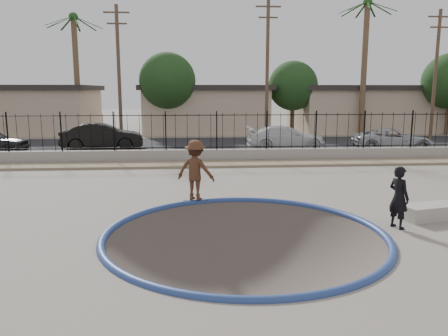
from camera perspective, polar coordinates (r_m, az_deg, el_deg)
name	(u,v)px	position (r m, az deg, el deg)	size (l,w,h in m)	color
ground	(215,176)	(23.68, -1.19, -1.09)	(120.00, 120.00, 2.20)	gray
bowl_pit	(245,235)	(10.86, 2.72, -8.75)	(6.84, 6.84, 1.80)	#453A35
coping_ring	(245,235)	(10.86, 2.72, -8.75)	(7.04, 7.04, 0.20)	navy
rock_strip	(218,164)	(20.72, -0.77, 0.54)	(42.00, 1.60, 0.11)	#9C8666
retaining_wall	(217,155)	(21.77, -0.95, 1.66)	(42.00, 0.45, 0.60)	gray
fence	(217,131)	(21.62, -0.96, 4.81)	(40.00, 0.04, 1.80)	black
street	(211,145)	(28.43, -1.77, 3.08)	(90.00, 8.00, 0.04)	black
house_west	(25,109)	(40.13, -24.58, 7.04)	(11.60, 8.60, 3.90)	tan
house_center	(205,108)	(37.74, -2.47, 7.80)	(10.60, 8.60, 3.90)	tan
house_east	(364,108)	(40.70, 17.82, 7.50)	(12.60, 8.60, 3.90)	tan
palm_mid	(75,48)	(36.39, -18.87, 14.63)	(2.30, 2.30, 9.30)	brown
palm_right	(366,39)	(35.96, 18.01, 15.76)	(2.30, 2.30, 10.30)	brown
utility_pole_left	(119,72)	(30.58, -13.57, 12.10)	(1.70, 0.24, 9.00)	#473323
utility_pole_mid	(267,69)	(30.68, 5.67, 12.79)	(1.70, 0.24, 9.50)	#473323
utility_pole_right	(435,73)	(34.81, 25.90, 11.11)	(1.70, 0.24, 9.00)	#473323
street_tree_left	(167,81)	(34.24, -7.41, 11.20)	(4.32, 4.32, 6.36)	#473323
street_tree_mid	(293,86)	(36.16, 9.00, 10.54)	(3.96, 3.96, 5.83)	#473323
skater	(196,173)	(13.70, -3.74, -0.68)	(1.22, 0.70, 1.89)	brown
skateboard	(196,201)	(13.90, -3.70, -4.29)	(0.79, 0.33, 0.07)	black
videographer	(399,197)	(12.04, 21.86, -3.58)	(0.59, 0.39, 1.62)	black
concrete_ledge	(430,212)	(13.38, 25.33, -5.19)	(1.60, 0.70, 0.40)	#A39D91
car_b	(102,136)	(26.84, -15.61, 4.00)	(1.64, 4.71, 1.55)	black
car_c	(286,137)	(26.43, 8.08, 3.97)	(1.90, 4.68, 1.36)	silver
car_d	(393,139)	(27.45, 21.25, 3.50)	(2.08, 4.52, 1.25)	#9E9FA6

